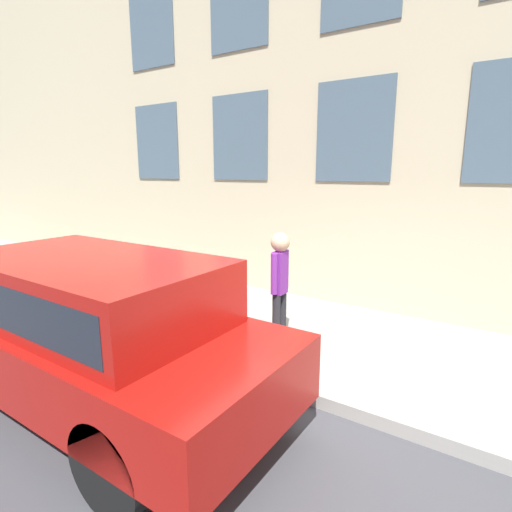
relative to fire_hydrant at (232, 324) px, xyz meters
The scene contains 5 objects.
ground_plane 0.88m from the fire_hydrant, 123.99° to the right, with size 80.00×80.00×0.00m, color #47474C.
sidewalk 1.39m from the fire_hydrant, 25.94° to the right, with size 3.11×60.00×0.16m.
fire_hydrant is the anchor object (origin of this frame).
person 0.88m from the fire_hydrant, 43.49° to the right, with size 0.39×0.26×1.62m.
parked_truck_red_near 1.86m from the fire_hydrant, 158.10° to the left, with size 1.85×4.72×1.71m.
Camera 1 is at (-3.68, -2.52, 2.57)m, focal length 28.00 mm.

